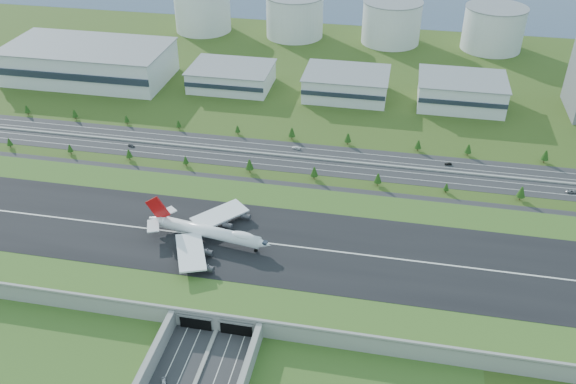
% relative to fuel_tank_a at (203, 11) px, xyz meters
% --- Properties ---
extents(ground, '(1200.00, 1200.00, 0.00)m').
position_rel_fuel_tank_a_xyz_m(ground, '(120.00, -310.00, -17.50)').
color(ground, '#2F4716').
rests_on(ground, ground).
extents(airfield_deck, '(520.00, 100.00, 9.20)m').
position_rel_fuel_tank_a_xyz_m(airfield_deck, '(120.00, -310.09, -13.38)').
color(airfield_deck, gray).
rests_on(airfield_deck, ground).
extents(north_expressway, '(560.00, 36.00, 0.12)m').
position_rel_fuel_tank_a_xyz_m(north_expressway, '(120.00, -215.00, -17.44)').
color(north_expressway, '#28282B').
rests_on(north_expressway, ground).
extents(tree_row, '(501.50, 48.61, 8.34)m').
position_rel_fuel_tank_a_xyz_m(tree_row, '(137.44, -214.82, -13.00)').
color(tree_row, '#3D2819').
rests_on(tree_row, ground).
extents(hangar_west, '(120.00, 60.00, 25.00)m').
position_rel_fuel_tank_a_xyz_m(hangar_west, '(-50.00, -125.00, -5.00)').
color(hangar_west, silver).
rests_on(hangar_west, ground).
extents(hangar_mid_a, '(58.00, 42.00, 15.00)m').
position_rel_fuel_tank_a_xyz_m(hangar_mid_a, '(60.00, -120.00, -10.00)').
color(hangar_mid_a, silver).
rests_on(hangar_mid_a, ground).
extents(hangar_mid_b, '(58.00, 42.00, 17.00)m').
position_rel_fuel_tank_a_xyz_m(hangar_mid_b, '(145.00, -120.00, -9.00)').
color(hangar_mid_b, silver).
rests_on(hangar_mid_b, ground).
extents(hangar_mid_c, '(58.00, 42.00, 19.00)m').
position_rel_fuel_tank_a_xyz_m(hangar_mid_c, '(225.00, -120.00, -8.00)').
color(hangar_mid_c, silver).
rests_on(hangar_mid_c, ground).
extents(fuel_tank_a, '(50.00, 50.00, 35.00)m').
position_rel_fuel_tank_a_xyz_m(fuel_tank_a, '(0.00, 0.00, 0.00)').
color(fuel_tank_a, silver).
rests_on(fuel_tank_a, ground).
extents(fuel_tank_b, '(50.00, 50.00, 35.00)m').
position_rel_fuel_tank_a_xyz_m(fuel_tank_b, '(85.00, 0.00, 0.00)').
color(fuel_tank_b, silver).
rests_on(fuel_tank_b, ground).
extents(fuel_tank_c, '(50.00, 50.00, 35.00)m').
position_rel_fuel_tank_a_xyz_m(fuel_tank_c, '(170.00, 0.00, 0.00)').
color(fuel_tank_c, silver).
rests_on(fuel_tank_c, ground).
extents(fuel_tank_d, '(50.00, 50.00, 35.00)m').
position_rel_fuel_tank_a_xyz_m(fuel_tank_d, '(255.00, 0.00, 0.00)').
color(fuel_tank_d, silver).
rests_on(fuel_tank_d, ground).
extents(boeing_747, '(62.46, 58.64, 19.39)m').
position_rel_fuel_tank_a_xyz_m(boeing_747, '(102.90, -313.36, -3.98)').
color(boeing_747, white).
rests_on(boeing_747, airfield_deck).
extents(car_0, '(3.36, 4.76, 1.50)m').
position_rel_fuel_tank_a_xyz_m(car_0, '(108.52, -389.13, -16.63)').
color(car_0, silver).
rests_on(car_0, ground).
extents(car_4, '(4.61, 2.64, 1.48)m').
position_rel_fuel_tank_a_xyz_m(car_4, '(23.81, -221.79, -16.64)').
color(car_4, '#515055').
rests_on(car_4, ground).
extents(car_5, '(4.33, 2.20, 1.36)m').
position_rel_fuel_tank_a_xyz_m(car_5, '(215.45, -206.76, -16.70)').
color(car_5, black).
rests_on(car_5, ground).
extents(car_6, '(5.87, 3.39, 1.54)m').
position_rel_fuel_tank_a_xyz_m(car_6, '(280.77, -224.20, -16.61)').
color(car_6, '#A09FA3').
rests_on(car_6, ground).
extents(car_7, '(5.80, 3.61, 1.57)m').
position_rel_fuel_tank_a_xyz_m(car_7, '(124.14, -204.84, -16.60)').
color(car_7, white).
rests_on(car_7, ground).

